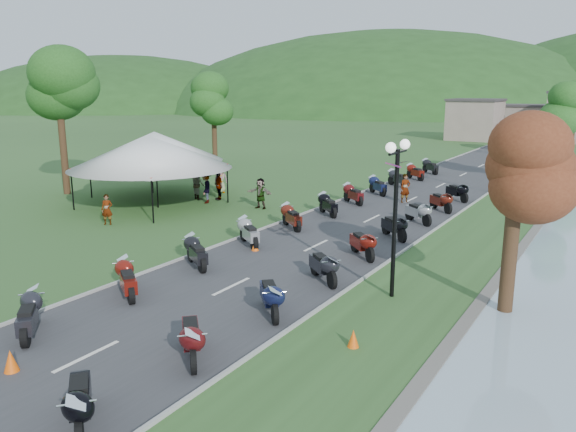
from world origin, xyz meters
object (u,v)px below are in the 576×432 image
Objects in this scene: pedestrian_a at (108,225)px; pedestrian_b at (199,199)px; pedestrian_c at (206,203)px; vendor_tent_main at (151,172)px.

pedestrian_b is at bearing 62.84° from pedestrian_a.
pedestrian_c is (1.21, -0.72, 0.00)m from pedestrian_b.
pedestrian_b is at bearing 74.66° from vendor_tent_main.
pedestrian_c reaches higher than pedestrian_a.
pedestrian_a is at bearing -73.28° from vendor_tent_main.
vendor_tent_main is 3.98× the size of pedestrian_a.
pedestrian_b is at bearing -154.14° from pedestrian_c.
vendor_tent_main reaches higher than pedestrian_a.
pedestrian_a is 0.84× the size of pedestrian_b.
pedestrian_c is (2.03, 2.28, -2.00)m from vendor_tent_main.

